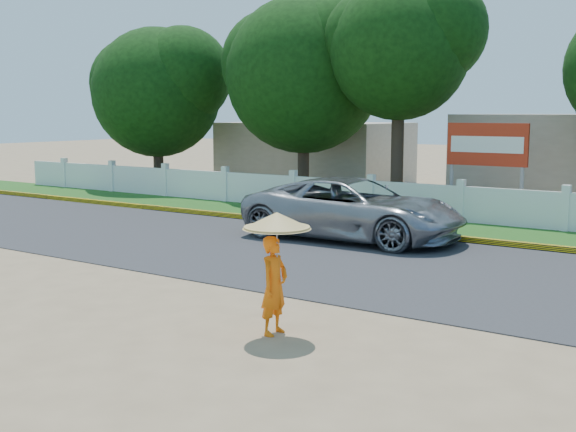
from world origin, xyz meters
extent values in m
plane|color=#9E8460|center=(0.00, 0.00, 0.00)|extent=(120.00, 120.00, 0.00)
cube|color=#38383A|center=(0.00, 4.50, 0.01)|extent=(60.00, 7.00, 0.02)
cube|color=#2D601E|center=(0.00, 9.75, 0.01)|extent=(60.00, 3.50, 0.03)
cube|color=yellow|center=(0.00, 8.05, 0.08)|extent=(40.00, 0.18, 0.16)
cube|color=silver|center=(0.00, 11.20, 0.55)|extent=(40.00, 0.10, 1.10)
cube|color=#B7AD99|center=(-10.00, 19.00, 1.40)|extent=(8.00, 5.00, 2.80)
imported|color=gray|center=(-1.25, 6.88, 0.80)|extent=(5.84, 2.85, 1.60)
imported|color=orange|center=(1.68, -0.85, 0.74)|extent=(0.36, 0.54, 1.48)
cylinder|color=gray|center=(1.73, -0.85, 1.31)|extent=(0.02, 0.02, 0.96)
cone|color=tan|center=(1.73, -0.85, 1.71)|extent=(1.01, 1.01, 0.24)
cylinder|color=gray|center=(-0.74, 12.30, 1.00)|extent=(0.12, 0.12, 2.00)
cylinder|color=gray|center=(1.46, 12.30, 1.00)|extent=(0.12, 0.12, 2.00)
cube|color=#B12812|center=(0.36, 12.30, 2.30)|extent=(2.50, 0.12, 1.30)
cube|color=silver|center=(0.36, 12.24, 2.30)|extent=(2.25, 0.02, 0.49)
cylinder|color=#473828|center=(-3.35, 13.80, 2.04)|extent=(0.44, 0.44, 4.08)
sphere|color=#133F0E|center=(-3.35, 13.80, 5.42)|extent=(4.87, 4.87, 4.87)
cylinder|color=#473828|center=(-14.79, 13.71, 1.29)|extent=(0.44, 0.44, 2.58)
sphere|color=#133F0E|center=(-14.79, 13.71, 4.12)|extent=(5.58, 5.58, 5.58)
cylinder|color=#473828|center=(-7.54, 14.21, 1.52)|extent=(0.44, 0.44, 3.04)
sphere|color=#133F0E|center=(-7.54, 14.21, 4.69)|extent=(6.00, 6.00, 6.00)
camera|label=1|loc=(7.67, -9.35, 3.28)|focal=45.00mm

